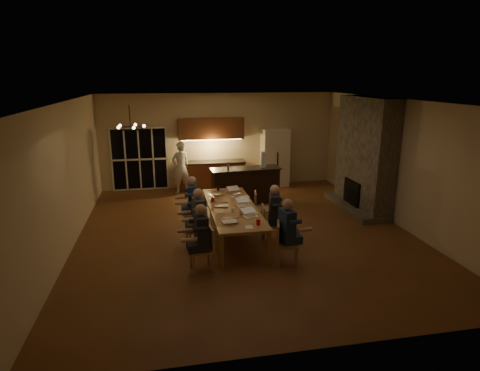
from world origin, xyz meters
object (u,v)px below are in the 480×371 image
chair_left_mid (197,229)px  plate_left (228,219)px  person_left_near (201,238)px  mug_back (214,196)px  dining_table (233,222)px  can_cola (218,189)px  laptop_c (221,201)px  laptop_e (215,191)px  can_silver (241,213)px  bar_island (245,186)px  redcup_near (258,222)px  redcup_mid (213,199)px  chair_left_far (194,213)px  bar_bottle (228,166)px  person_left_far (193,203)px  standing_person (181,168)px  refrigerator (275,158)px  laptop_a (230,217)px  mug_mid (232,198)px  laptop_f (235,190)px  person_left_mid (199,218)px  chandelier (130,128)px  person_right_mid (274,214)px  plate_far (244,197)px  laptop_d (244,202)px  redcup_far (232,189)px  chair_right_near (288,244)px  chair_left_near (201,249)px  plate_near (252,213)px  chair_right_far (263,209)px  chair_right_mid (272,224)px

chair_left_mid → plate_left: chair_left_mid is taller
person_left_near → mug_back: size_ratio=13.80×
dining_table → can_cola: size_ratio=27.36×
laptop_c → laptop_e: (-0.02, 0.95, 0.00)m
can_silver → can_cola: bearing=96.4°
bar_island → redcup_near: 3.89m
person_left_near → redcup_mid: (0.48, 2.09, 0.12)m
chair_left_far → bar_bottle: bearing=165.2°
person_left_far → standing_person: 3.38m
refrigerator → laptop_a: refrigerator is taller
chair_left_mid → chair_left_far: same height
laptop_e → mug_mid: size_ratio=3.20×
chair_left_far → laptop_f: laptop_f is taller
laptop_e → can_cola: laptop_e is taller
person_left_mid → chandelier: chandelier is taller
person_left_far → chandelier: chandelier is taller
person_right_mid → mug_back: bearing=53.6°
person_left_mid → mug_back: size_ratio=13.80×
bar_island → standing_person: 2.37m
redcup_mid → bar_bottle: size_ratio=0.50×
redcup_near → redcup_mid: size_ratio=1.00×
dining_table → can_silver: (0.08, -0.63, 0.44)m
laptop_e → plate_far: bearing=134.8°
laptop_d → chair_left_mid: bearing=-165.5°
mug_back → can_cola: size_ratio=0.83×
can_silver → can_cola: (-0.23, 2.04, 0.00)m
person_left_near → laptop_c: bearing=153.7°
person_left_far → can_silver: (0.98, -1.26, 0.12)m
plate_left → person_right_mid: bearing=16.7°
redcup_far → standing_person: bearing=114.8°
bar_bottle → mug_mid: bearing=-96.2°
bar_island → laptop_f: size_ratio=6.54×
laptop_e → mug_mid: 0.66m
mug_back → redcup_far: (0.56, 0.57, 0.01)m
chair_right_near → laptop_a: 1.33m
can_silver → person_left_near: bearing=-134.5°
chair_left_near → laptop_a: laptop_a is taller
person_left_far → plate_left: 1.63m
bar_island → plate_left: (-1.09, -3.42, 0.22)m
plate_near → laptop_d: bearing=96.3°
dining_table → mug_mid: mug_mid is taller
standing_person → chair_right_far: bearing=98.4°
redcup_far → bar_bottle: bar_bottle is taller
person_right_mid → laptop_f: 1.71m
person_left_mid → laptop_d: size_ratio=4.31×
chair_right_mid → person_left_near: size_ratio=0.64×
chair_left_mid → person_right_mid: size_ratio=0.64×
mug_mid → chair_right_mid: bearing=-53.4°
mug_back → redcup_far: size_ratio=0.83×
chandelier → can_silver: chandelier is taller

